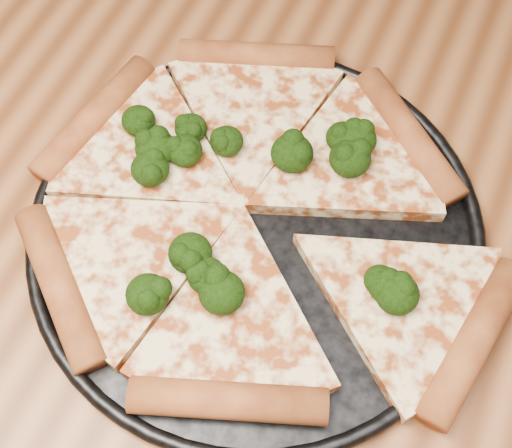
% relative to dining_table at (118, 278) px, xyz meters
% --- Properties ---
extents(ground, '(4.00, 4.00, 0.00)m').
position_rel_dining_table_xyz_m(ground, '(0.00, 0.00, -0.66)').
color(ground, brown).
rests_on(ground, ground).
extents(dining_table, '(1.20, 0.90, 0.75)m').
position_rel_dining_table_xyz_m(dining_table, '(0.00, 0.00, 0.00)').
color(dining_table, '#97572E').
rests_on(dining_table, ground).
extents(pizza_pan, '(0.37, 0.37, 0.02)m').
position_rel_dining_table_xyz_m(pizza_pan, '(0.12, 0.05, 0.10)').
color(pizza_pan, black).
rests_on(pizza_pan, dining_table).
extents(pizza, '(0.41, 0.37, 0.03)m').
position_rel_dining_table_xyz_m(pizza, '(0.11, 0.06, 0.11)').
color(pizza, '#FFDC9C').
rests_on(pizza, pizza_pan).
extents(broccoli_florets, '(0.28, 0.23, 0.03)m').
position_rel_dining_table_xyz_m(broccoli_florets, '(0.11, 0.07, 0.12)').
color(broccoli_florets, black).
rests_on(broccoli_florets, pizza).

